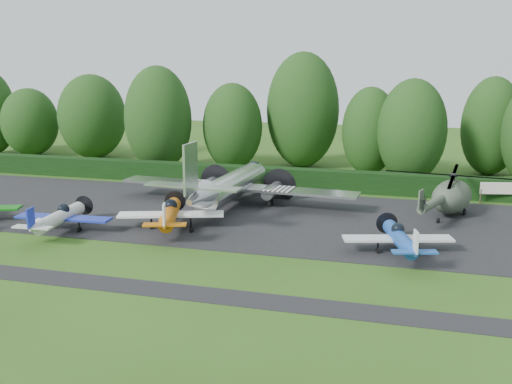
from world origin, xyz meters
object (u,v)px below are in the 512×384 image
(light_plane_white, at_px, (60,217))
(transport_plane, at_px, (231,186))
(helicopter, at_px, (452,194))
(sign_board, at_px, (500,189))
(light_plane_blue, at_px, (400,238))
(light_plane_orange, at_px, (170,214))

(light_plane_white, bearing_deg, transport_plane, 49.79)
(transport_plane, distance_m, helicopter, 18.13)
(light_plane_white, distance_m, sign_board, 36.81)
(sign_board, bearing_deg, light_plane_white, -138.72)
(light_plane_white, bearing_deg, helicopter, 27.53)
(transport_plane, height_order, light_plane_blue, transport_plane)
(light_plane_orange, xyz_separation_m, sign_board, (24.66, 15.10, 0.03))
(transport_plane, relative_size, light_plane_orange, 2.59)
(light_plane_white, relative_size, light_plane_orange, 0.92)
(light_plane_blue, height_order, helicopter, helicopter)
(light_plane_orange, height_order, light_plane_blue, light_plane_orange)
(transport_plane, distance_m, light_plane_orange, 7.93)
(light_plane_blue, bearing_deg, light_plane_white, -161.19)
(light_plane_white, distance_m, light_plane_blue, 24.15)
(transport_plane, relative_size, sign_board, 6.31)
(transport_plane, distance_m, sign_board, 23.60)
(transport_plane, relative_size, light_plane_white, 2.80)
(light_plane_orange, relative_size, helicopter, 0.66)
(light_plane_white, relative_size, helicopter, 0.61)
(sign_board, bearing_deg, light_plane_blue, -103.96)
(light_plane_blue, distance_m, sign_board, 18.30)
(transport_plane, xyz_separation_m, sign_board, (22.36, 7.54, -0.62))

